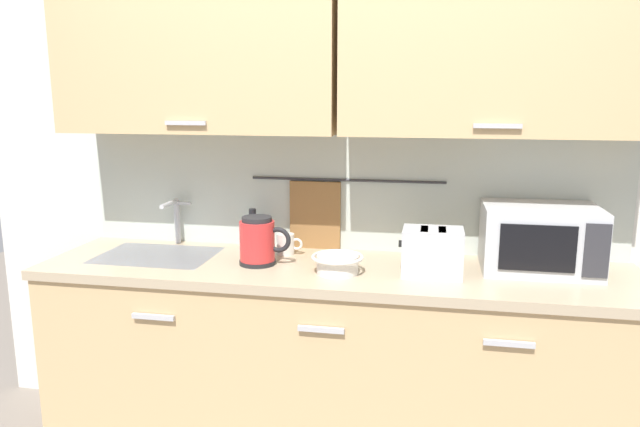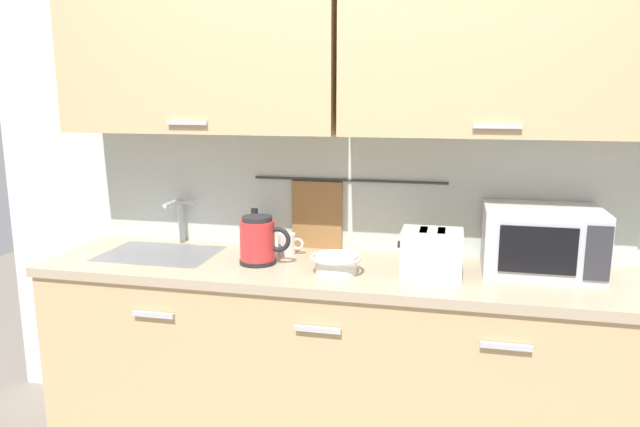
# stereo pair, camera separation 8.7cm
# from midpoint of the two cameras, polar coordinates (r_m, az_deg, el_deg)

# --- Properties ---
(counter_unit) EXTENTS (2.53, 0.64, 0.90)m
(counter_unit) POSITION_cam_midpoint_polar(r_m,az_deg,el_deg) (2.68, 2.08, -14.22)
(counter_unit) COLOR tan
(counter_unit) RESTS_ON ground
(back_wall_assembly) EXTENTS (3.70, 0.41, 2.50)m
(back_wall_assembly) POSITION_cam_midpoint_polar(r_m,az_deg,el_deg) (2.65, 3.44, 9.38)
(back_wall_assembly) COLOR silver
(back_wall_assembly) RESTS_ON ground
(sink_faucet) EXTENTS (0.09, 0.17, 0.22)m
(sink_faucet) POSITION_cam_midpoint_polar(r_m,az_deg,el_deg) (2.95, -12.64, -0.07)
(sink_faucet) COLOR #B2B5BA
(sink_faucet) RESTS_ON counter_unit
(microwave) EXTENTS (0.46, 0.35, 0.27)m
(microwave) POSITION_cam_midpoint_polar(r_m,az_deg,el_deg) (2.58, 21.52, -2.41)
(microwave) COLOR silver
(microwave) RESTS_ON counter_unit
(electric_kettle) EXTENTS (0.23, 0.16, 0.21)m
(electric_kettle) POSITION_cam_midpoint_polar(r_m,az_deg,el_deg) (2.54, -4.99, -2.64)
(electric_kettle) COLOR black
(electric_kettle) RESTS_ON counter_unit
(dish_soap_bottle) EXTENTS (0.06, 0.06, 0.20)m
(dish_soap_bottle) POSITION_cam_midpoint_polar(r_m,az_deg,el_deg) (2.78, -5.42, -1.73)
(dish_soap_bottle) COLOR #3F8CD8
(dish_soap_bottle) RESTS_ON counter_unit
(mug_near_sink) EXTENTS (0.12, 0.08, 0.09)m
(mug_near_sink) POSITION_cam_midpoint_polar(r_m,az_deg,el_deg) (2.70, -2.23, -2.94)
(mug_near_sink) COLOR silver
(mug_near_sink) RESTS_ON counter_unit
(mixing_bowl) EXTENTS (0.21, 0.21, 0.08)m
(mixing_bowl) POSITION_cam_midpoint_polar(r_m,az_deg,el_deg) (2.41, 2.62, -4.80)
(mixing_bowl) COLOR silver
(mixing_bowl) RESTS_ON counter_unit
(toaster) EXTENTS (0.26, 0.17, 0.19)m
(toaster) POSITION_cam_midpoint_polar(r_m,az_deg,el_deg) (2.41, 11.76, -3.74)
(toaster) COLOR #B7BABF
(toaster) RESTS_ON counter_unit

